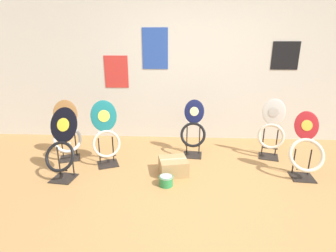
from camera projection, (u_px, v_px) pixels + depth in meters
ground_plane at (198, 202)px, 2.89m from camera, size 14.00×14.00×0.00m
wall_back at (194, 65)px, 4.47m from camera, size 8.00×0.07×2.60m
toilet_seat_display_jazz_black at (62, 146)px, 3.29m from camera, size 0.42×0.42×0.90m
toilet_seat_display_navy_moon at (193, 130)px, 3.97m from camera, size 0.40×0.36×0.85m
toilet_seat_display_white_plain at (272, 131)px, 3.89m from camera, size 0.41×0.34×0.90m
toilet_seat_display_crimson_swirl at (306, 151)px, 3.30m from camera, size 0.45×0.37×0.85m
toilet_seat_display_woodgrain at (67, 134)px, 3.86m from camera, size 0.46×0.44×0.87m
toilet_seat_display_teal_sax at (106, 136)px, 3.66m from camera, size 0.43×0.37×0.92m
paint_can at (166, 180)px, 3.20m from camera, size 0.17×0.17×0.13m
storage_box at (173, 166)px, 3.49m from camera, size 0.43×0.42×0.21m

